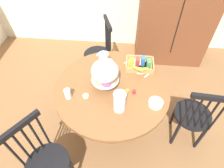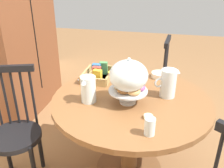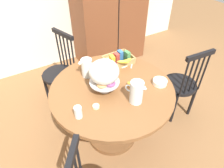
{
  "view_description": "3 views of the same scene",
  "coord_description": "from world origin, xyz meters",
  "views": [
    {
      "loc": [
        0.01,
        -1.31,
        2.24
      ],
      "look_at": [
        -0.11,
        -0.01,
        0.79
      ],
      "focal_mm": 30.8,
      "sensor_mm": 36.0,
      "label": 1
    },
    {
      "loc": [
        -1.72,
        -0.23,
        1.63
      ],
      "look_at": [
        -0.11,
        0.14,
        0.84
      ],
      "focal_mm": 39.48,
      "sensor_mm": 36.0,
      "label": 2
    },
    {
      "loc": [
        -0.85,
        -1.28,
        2.03
      ],
      "look_at": [
        -0.11,
        -0.01,
        0.79
      ],
      "focal_mm": 32.79,
      "sensor_mm": 36.0,
      "label": 3
    }
  ],
  "objects": [
    {
      "name": "china_plate_small",
      "position": [
        0.13,
        0.4,
        0.76
      ],
      "size": [
        0.15,
        0.15,
        0.01
      ],
      "primitive_type": "cylinder",
      "color": "white",
      "rests_on": "china_plate_large"
    },
    {
      "name": "jam_jar_strawberry",
      "position": [
        0.12,
        -0.07,
        0.76
      ],
      "size": [
        0.04,
        0.04,
        0.04
      ],
      "primitive_type": "cylinder",
      "color": "#B7282D",
      "rests_on": "dining_table"
    },
    {
      "name": "cereal_basket",
      "position": [
        0.18,
        0.32,
        0.79
      ],
      "size": [
        0.32,
        0.3,
        0.12
      ],
      "color": "tan",
      "rests_on": "dining_table"
    },
    {
      "name": "windsor_chair_near_window",
      "position": [
        -0.65,
        -0.73,
        0.45
      ],
      "size": [
        0.46,
        0.46,
        0.97
      ],
      "color": "black",
      "rests_on": "ground_plane"
    },
    {
      "name": "orange_juice_pitcher",
      "position": [
        -0.22,
        0.29,
        0.83
      ],
      "size": [
        0.19,
        0.11,
        0.2
      ],
      "color": "silver",
      "rests_on": "dining_table"
    },
    {
      "name": "windsor_chair_facing_door",
      "position": [
        -0.37,
        0.85,
        0.45
      ],
      "size": [
        0.43,
        0.43,
        0.97
      ],
      "color": "black",
      "rests_on": "ground_plane"
    },
    {
      "name": "soup_spoon",
      "position": [
        0.29,
        0.23,
        0.74
      ],
      "size": [
        0.12,
        0.14,
        0.01
      ],
      "primitive_type": "cube",
      "rotation": [
        0.0,
        0.0,
        7.13
      ],
      "color": "silver",
      "rests_on": "dining_table"
    },
    {
      "name": "ground_plane",
      "position": [
        0.0,
        0.0,
        0.0
      ],
      "size": [
        10.0,
        10.0,
        0.0
      ],
      "primitive_type": "plane",
      "color": "brown"
    },
    {
      "name": "china_plate_large",
      "position": [
        0.18,
        0.32,
        0.75
      ],
      "size": [
        0.22,
        0.22,
        0.01
      ],
      "primitive_type": "cylinder",
      "color": "white",
      "rests_on": "dining_table"
    },
    {
      "name": "milk_pitcher",
      "position": [
        -0.02,
        -0.27,
        0.84
      ],
      "size": [
        0.12,
        0.19,
        0.22
      ],
      "color": "silver",
      "rests_on": "dining_table"
    },
    {
      "name": "dining_table",
      "position": [
        -0.11,
        -0.01,
        0.53
      ],
      "size": [
        1.2,
        1.2,
        0.74
      ],
      "color": "brown",
      "rests_on": "ground_plane"
    },
    {
      "name": "jam_jar_apricot",
      "position": [
        0.05,
        -0.07,
        0.76
      ],
      "size": [
        0.04,
        0.04,
        0.04
      ],
      "primitive_type": "cylinder",
      "color": "orange",
      "rests_on": "dining_table"
    },
    {
      "name": "table_knife",
      "position": [
        0.08,
        0.41,
        0.74
      ],
      "size": [
        0.12,
        0.14,
        0.01
      ],
      "primitive_type": "cube",
      "rotation": [
        0.0,
        0.0,
        7.13
      ],
      "color": "silver",
      "rests_on": "dining_table"
    },
    {
      "name": "drinking_glass",
      "position": [
        -0.52,
        -0.18,
        0.8
      ],
      "size": [
        0.06,
        0.06,
        0.11
      ],
      "primitive_type": "cylinder",
      "color": "silver",
      "rests_on": "dining_table"
    },
    {
      "name": "cereal_bowl",
      "position": [
        0.33,
        -0.19,
        0.76
      ],
      "size": [
        0.14,
        0.14,
        0.04
      ],
      "primitive_type": "cylinder",
      "color": "white",
      "rests_on": "dining_table"
    },
    {
      "name": "dinner_fork",
      "position": [
        0.06,
        0.43,
        0.74
      ],
      "size": [
        0.12,
        0.14,
        0.01
      ],
      "primitive_type": "cube",
      "rotation": [
        0.0,
        0.0,
        7.13
      ],
      "color": "silver",
      "rests_on": "dining_table"
    },
    {
      "name": "wooden_armoire",
      "position": [
        0.73,
        1.5,
        0.98
      ],
      "size": [
        1.18,
        0.6,
        1.96
      ],
      "color": "brown",
      "rests_on": "ground_plane"
    },
    {
      "name": "windsor_chair_by_cabinet",
      "position": [
        0.79,
        -0.1,
        0.45
      ],
      "size": [
        0.4,
        0.4,
        0.97
      ],
      "color": "black",
      "rests_on": "ground_plane"
    },
    {
      "name": "pastry_stand_with_dome",
      "position": [
        -0.18,
        0.01,
        0.94
      ],
      "size": [
        0.28,
        0.28,
        0.34
      ],
      "color": "silver",
      "rests_on": "dining_table"
    },
    {
      "name": "butter_dish",
      "position": [
        -0.36,
        -0.16,
        0.75
      ],
      "size": [
        0.06,
        0.06,
        0.02
      ],
      "primitive_type": "cylinder",
      "color": "beige",
      "rests_on": "dining_table"
    }
  ]
}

